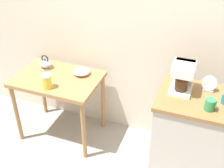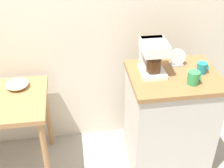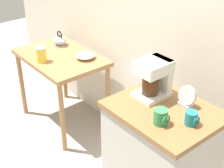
{
  "view_description": "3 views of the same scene",
  "coord_description": "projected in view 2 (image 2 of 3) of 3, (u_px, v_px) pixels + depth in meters",
  "views": [
    {
      "loc": [
        0.73,
        -2.1,
        2.3
      ],
      "look_at": [
        -0.02,
        -0.08,
        0.9
      ],
      "focal_mm": 46.39,
      "sensor_mm": 36.0,
      "label": 1
    },
    {
      "loc": [
        -0.01,
        -1.9,
        2.11
      ],
      "look_at": [
        0.25,
        -0.08,
        0.9
      ],
      "focal_mm": 49.35,
      "sensor_mm": 36.0,
      "label": 2
    },
    {
      "loc": [
        1.89,
        -1.41,
        2.09
      ],
      "look_at": [
        0.22,
        -0.04,
        0.86
      ],
      "focal_mm": 54.3,
      "sensor_mm": 36.0,
      "label": 3
    }
  ],
  "objects": [
    {
      "name": "mug_tall_green",
      "position": [
        194.0,
        78.0,
        2.17
      ],
      "size": [
        0.09,
        0.08,
        0.1
      ],
      "color": "#338C4C",
      "rests_on": "kitchen_counter"
    },
    {
      "name": "coffee_maker",
      "position": [
        153.0,
        55.0,
        2.25
      ],
      "size": [
        0.18,
        0.22,
        0.26
      ],
      "color": "white",
      "rests_on": "kitchen_counter"
    },
    {
      "name": "kitchen_counter",
      "position": [
        169.0,
        121.0,
        2.54
      ],
      "size": [
        0.68,
        0.55,
        0.9
      ],
      "color": "#BCB7AD",
      "rests_on": "ground_plane"
    },
    {
      "name": "ground_plane",
      "position": [
        83.0,
        166.0,
        2.73
      ],
      "size": [
        8.0,
        8.0,
        0.0
      ],
      "primitive_type": "plane",
      "color": "gray"
    },
    {
      "name": "table_clock",
      "position": [
        177.0,
        58.0,
        2.38
      ],
      "size": [
        0.13,
        0.06,
        0.14
      ],
      "color": "#B2B5BA",
      "rests_on": "kitchen_counter"
    },
    {
      "name": "bowl_stoneware",
      "position": [
        17.0,
        84.0,
        2.42
      ],
      "size": [
        0.18,
        0.18,
        0.06
      ],
      "color": "beige",
      "rests_on": "wooden_table"
    },
    {
      "name": "mug_dark_teal",
      "position": [
        202.0,
        68.0,
        2.3
      ],
      "size": [
        0.08,
        0.07,
        0.08
      ],
      "color": "teal",
      "rests_on": "kitchen_counter"
    }
  ]
}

